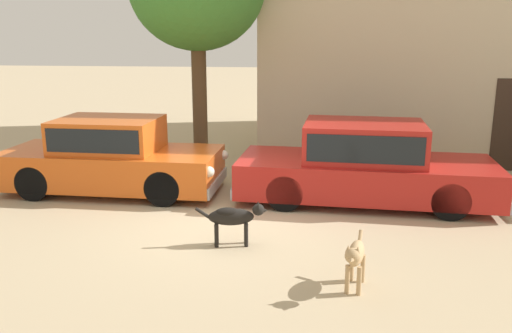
# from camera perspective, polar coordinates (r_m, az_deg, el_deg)

# --- Properties ---
(ground_plane) EXTENTS (80.00, 80.00, 0.00)m
(ground_plane) POSITION_cam_1_polar(r_m,az_deg,el_deg) (9.12, -3.32, -5.71)
(ground_plane) COLOR tan
(parked_sedan_nearest) EXTENTS (4.39, 1.83, 1.47)m
(parked_sedan_nearest) POSITION_cam_1_polar(r_m,az_deg,el_deg) (10.90, -15.20, 1.09)
(parked_sedan_nearest) COLOR #D15619
(parked_sedan_nearest) RESTS_ON ground_plane
(parked_sedan_second) EXTENTS (4.92, 2.10, 1.50)m
(parked_sedan_second) POSITION_cam_1_polar(r_m,az_deg,el_deg) (10.10, 11.53, 0.35)
(parked_sedan_second) COLOR #AD1E19
(parked_sedan_second) RESTS_ON ground_plane
(stray_dog_spotted) EXTENTS (1.07, 0.30, 0.67)m
(stray_dog_spotted) POSITION_cam_1_polar(r_m,az_deg,el_deg) (7.93, -2.39, -5.37)
(stray_dog_spotted) COLOR black
(stray_dog_spotted) RESTS_ON ground_plane
(stray_dog_tan) EXTENTS (0.31, 0.94, 0.70)m
(stray_dog_tan) POSITION_cam_1_polar(r_m,az_deg,el_deg) (6.70, 10.58, -9.38)
(stray_dog_tan) COLOR tan
(stray_dog_tan) RESTS_ON ground_plane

